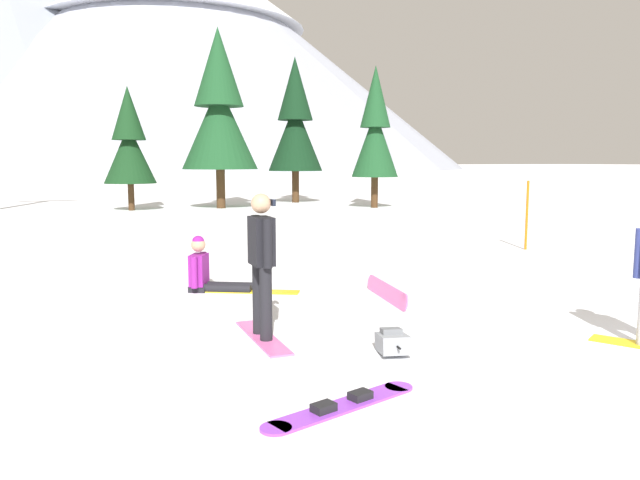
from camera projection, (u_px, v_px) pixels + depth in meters
snowboarder_midground at (262, 263)px, 7.39m from camera, size 0.33×1.59×1.78m
snowboarder_background at (210, 272)px, 10.20m from camera, size 1.75×1.24×0.93m
loose_snowboard_near_right at (342, 405)px, 5.39m from camera, size 1.71×0.72×0.09m
loose_snowboard_near_left at (387, 291)px, 9.61m from camera, size 0.38×1.79×0.26m
backpack_grey at (393, 342)px, 6.88m from camera, size 0.43×0.56×0.29m
trail_marker_pole at (527, 215)px, 14.98m from camera, size 0.06×0.06×1.70m
pine_tree_leaning at (295, 124)px, 32.04m from camera, size 2.85×2.85×7.57m
pine_tree_slender at (375, 131)px, 28.36m from camera, size 2.17×2.17×6.55m
pine_tree_tall at (219, 111)px, 27.96m from camera, size 3.47×3.47×8.20m
pine_tree_short at (129, 143)px, 26.85m from camera, size 2.27×2.27×5.44m
peak_east_ridge at (176, 48)px, 189.54m from camera, size 175.90×175.90×71.06m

